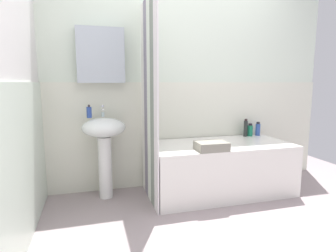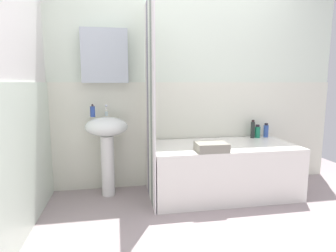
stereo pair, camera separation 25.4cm
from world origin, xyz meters
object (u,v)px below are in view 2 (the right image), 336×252
at_px(towel_folded, 211,147).
at_px(bathtub, 222,169).
at_px(sink, 107,138).
at_px(body_wash_bottle, 253,129).
at_px(conditioner_bottle, 266,131).
at_px(soap_dispenser, 93,111).
at_px(lotion_bottle, 257,132).

bearing_deg(towel_folded, bathtub, 50.15).
height_order(sink, bathtub, sink).
relative_size(bathtub, body_wash_bottle, 7.07).
bearing_deg(conditioner_bottle, sink, -176.54).
height_order(sink, towel_folded, sink).
bearing_deg(soap_dispenser, conditioner_bottle, 1.82).
relative_size(soap_dispenser, lotion_bottle, 0.86).
bearing_deg(soap_dispenser, bathtub, -9.88).
height_order(soap_dispenser, body_wash_bottle, soap_dispenser).
xyz_separation_m(lotion_bottle, body_wash_bottle, (-0.06, -0.00, 0.03)).
relative_size(body_wash_bottle, towel_folded, 0.72).
bearing_deg(body_wash_bottle, towel_folded, -142.07).
bearing_deg(towel_folded, soap_dispenser, 156.26).
height_order(bathtub, body_wash_bottle, body_wash_bottle).
bearing_deg(conditioner_bottle, body_wash_bottle, -174.60).
relative_size(soap_dispenser, conditioner_bottle, 0.80).
bearing_deg(lotion_bottle, sink, -176.79).
relative_size(sink, soap_dispenser, 6.30).
bearing_deg(sink, body_wash_bottle, 3.25).
relative_size(soap_dispenser, body_wash_bottle, 0.62).
xyz_separation_m(sink, body_wash_bottle, (1.69, 0.10, 0.03)).
distance_m(soap_dispenser, bathtub, 1.50).
bearing_deg(bathtub, soap_dispenser, 170.12).
bearing_deg(sink, conditioner_bottle, 3.46).
xyz_separation_m(bathtub, lotion_bottle, (0.54, 0.28, 0.35)).
distance_m(bathtub, conditioner_bottle, 0.80).
xyz_separation_m(soap_dispenser, towel_folded, (1.13, -0.50, -0.31)).
bearing_deg(conditioner_bottle, bathtub, -155.68).
distance_m(lotion_bottle, towel_folded, 0.94).
bearing_deg(sink, soap_dispenser, 160.35).
distance_m(bathtub, lotion_bottle, 0.70).
distance_m(lotion_bottle, body_wash_bottle, 0.07).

